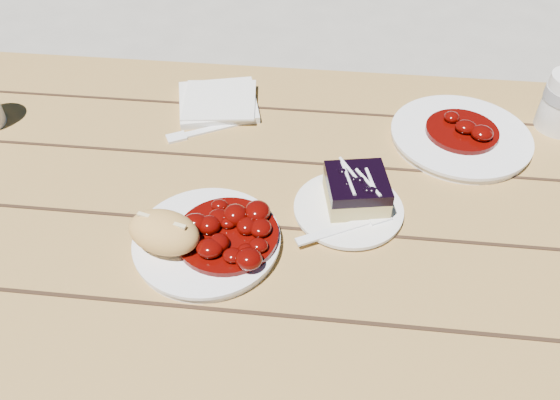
# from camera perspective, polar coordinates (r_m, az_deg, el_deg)

# --- Properties ---
(picnic_table) EXTENTS (2.00, 1.55, 0.75)m
(picnic_table) POSITION_cam_1_polar(r_m,az_deg,el_deg) (1.02, 10.76, -6.67)
(picnic_table) COLOR olive
(picnic_table) RESTS_ON ground
(main_plate) EXTENTS (0.21, 0.21, 0.02)m
(main_plate) POSITION_cam_1_polar(r_m,az_deg,el_deg) (0.82, -7.61, -4.35)
(main_plate) COLOR white
(main_plate) RESTS_ON picnic_table
(goulash_stew) EXTENTS (0.15, 0.15, 0.04)m
(goulash_stew) POSITION_cam_1_polar(r_m,az_deg,el_deg) (0.80, -5.62, -2.88)
(goulash_stew) COLOR #530502
(goulash_stew) RESTS_ON main_plate
(bread_roll) EXTENTS (0.12, 0.10, 0.06)m
(bread_roll) POSITION_cam_1_polar(r_m,az_deg,el_deg) (0.79, -12.02, -3.31)
(bread_roll) COLOR tan
(bread_roll) RESTS_ON main_plate
(dessert_plate) EXTENTS (0.17, 0.17, 0.01)m
(dessert_plate) POSITION_cam_1_polar(r_m,az_deg,el_deg) (0.87, 7.14, -1.01)
(dessert_plate) COLOR white
(dessert_plate) RESTS_ON picnic_table
(blueberry_cake) EXTENTS (0.11, 0.11, 0.05)m
(blueberry_cake) POSITION_cam_1_polar(r_m,az_deg,el_deg) (0.86, 8.00, 1.10)
(blueberry_cake) COLOR #D3BF73
(blueberry_cake) RESTS_ON dessert_plate
(fork_dessert) EXTENTS (0.15, 0.10, 0.00)m
(fork_dessert) POSITION_cam_1_polar(r_m,az_deg,el_deg) (0.83, 5.73, -3.20)
(fork_dessert) COLOR white
(fork_dessert) RESTS_ON dessert_plate
(napkin_stack) EXTENTS (0.18, 0.18, 0.01)m
(napkin_stack) POSITION_cam_1_polar(r_m,az_deg,el_deg) (1.10, -6.50, 10.13)
(napkin_stack) COLOR white
(napkin_stack) RESTS_ON picnic_table
(fork_table) EXTENTS (0.15, 0.10, 0.00)m
(fork_table) POSITION_cam_1_polar(r_m,az_deg,el_deg) (1.04, -6.78, 7.47)
(fork_table) COLOR white
(fork_table) RESTS_ON picnic_table
(second_plate) EXTENTS (0.25, 0.25, 0.02)m
(second_plate) POSITION_cam_1_polar(r_m,az_deg,el_deg) (1.06, 18.31, 6.27)
(second_plate) COLOR white
(second_plate) RESTS_ON picnic_table
(second_stew) EXTENTS (0.13, 0.13, 0.04)m
(second_stew) POSITION_cam_1_polar(r_m,az_deg,el_deg) (1.04, 18.66, 7.53)
(second_stew) COLOR #530502
(second_stew) RESTS_ON second_plate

